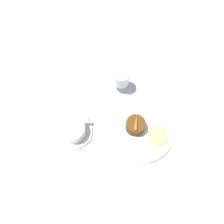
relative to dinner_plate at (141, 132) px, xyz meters
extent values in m
plane|color=white|center=(0.00, 0.02, -0.01)|extent=(3.00, 3.00, 0.00)
cylinder|color=white|center=(0.00, 0.00, 0.00)|extent=(0.24, 0.24, 0.01)
torus|color=tan|center=(0.00, 0.00, 0.00)|extent=(0.23, 0.23, 0.00)
cylinder|color=white|center=(-0.22, 0.14, 0.00)|extent=(0.15, 0.15, 0.01)
torus|color=tan|center=(-0.22, 0.14, 0.00)|extent=(0.13, 0.13, 0.00)
cylinder|color=white|center=(-0.22, 0.14, 0.03)|extent=(0.10, 0.10, 0.05)
cylinder|color=#9E7A4C|center=(-0.22, 0.14, 0.03)|extent=(0.08, 0.08, 0.04)
torus|color=white|center=(-0.16, 0.14, 0.03)|extent=(0.03, 0.01, 0.04)
cube|color=silver|center=(-0.18, 0.11, 0.00)|extent=(0.01, 0.08, 0.00)
ellipsoid|color=silver|center=(-0.18, 0.16, 0.00)|extent=(0.02, 0.02, 0.00)
cylinder|color=silver|center=(0.04, 0.21, -0.01)|extent=(0.07, 0.07, 0.01)
cylinder|color=silver|center=(0.04, 0.21, 0.01)|extent=(0.01, 0.01, 0.04)
cylinder|color=silver|center=(0.04, 0.21, 0.06)|extent=(0.07, 0.07, 0.06)
cylinder|color=#5B0F1E|center=(0.04, 0.21, 0.05)|extent=(0.06, 0.06, 0.03)
cube|color=silver|center=(0.17, -0.05, -0.01)|extent=(0.02, 0.14, 0.01)
cube|color=silver|center=(0.16, 0.05, -0.01)|extent=(0.03, 0.05, 0.01)
cylinder|color=#563314|center=(-0.01, 0.03, 0.03)|extent=(0.07, 0.07, 0.05)
cone|color=orange|center=(-0.01, 0.03, 0.06)|extent=(0.05, 0.05, 0.01)
cylinder|color=#EFE075|center=(0.04, -0.05, 0.01)|extent=(0.08, 0.08, 0.01)
camera|label=1|loc=(-0.24, -0.17, 0.79)|focal=35.00mm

